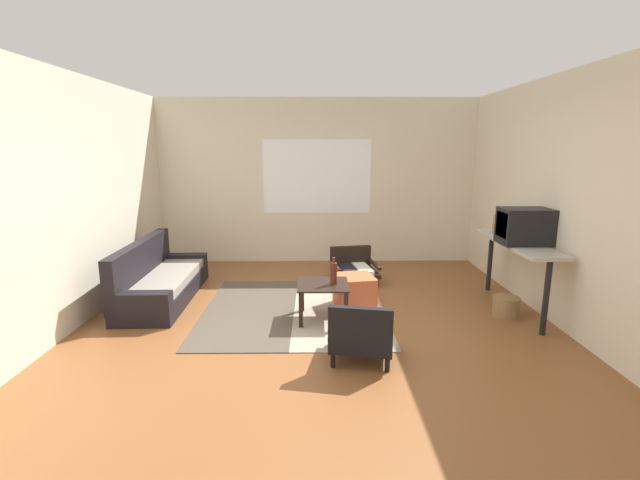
% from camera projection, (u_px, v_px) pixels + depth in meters
% --- Properties ---
extents(ground_plane, '(7.80, 7.80, 0.00)m').
position_uv_depth(ground_plane, '(318.00, 334.00, 4.55)').
color(ground_plane, brown).
extents(far_wall_with_window, '(5.60, 0.13, 2.70)m').
position_uv_depth(far_wall_with_window, '(317.00, 182.00, 7.26)').
color(far_wall_with_window, beige).
rests_on(far_wall_with_window, ground).
extents(side_wall_right, '(0.12, 6.60, 2.70)m').
position_uv_depth(side_wall_right, '(570.00, 202.00, 4.59)').
color(side_wall_right, beige).
rests_on(side_wall_right, ground).
extents(side_wall_left, '(0.12, 6.60, 2.70)m').
position_uv_depth(side_wall_left, '(63.00, 202.00, 4.53)').
color(side_wall_left, beige).
rests_on(side_wall_left, ground).
extents(area_rug, '(2.14, 2.25, 0.01)m').
position_uv_depth(area_rug, '(294.00, 310.00, 5.22)').
color(area_rug, '#4C4238').
rests_on(area_rug, ground).
extents(couch, '(0.74, 1.92, 0.75)m').
position_uv_depth(couch, '(159.00, 282.00, 5.56)').
color(couch, black).
rests_on(couch, ground).
extents(coffee_table, '(0.56, 0.55, 0.42)m').
position_uv_depth(coffee_table, '(323.00, 291.00, 4.88)').
color(coffee_table, black).
rests_on(coffee_table, ground).
extents(armchair_by_window, '(0.70, 0.69, 0.48)m').
position_uv_depth(armchair_by_window, '(354.00, 267.00, 6.30)').
color(armchair_by_window, black).
rests_on(armchair_by_window, ground).
extents(armchair_striped_foreground, '(0.65, 0.64, 0.58)m').
position_uv_depth(armchair_striped_foreground, '(362.00, 335.00, 3.92)').
color(armchair_striped_foreground, black).
rests_on(armchair_striped_foreground, ground).
extents(ottoman_orange, '(0.52, 0.52, 0.39)m').
position_uv_depth(ottoman_orange, '(355.00, 291.00, 5.29)').
color(ottoman_orange, '#BC5633').
rests_on(ottoman_orange, ground).
extents(console_shelf, '(0.41, 1.58, 0.84)m').
position_uv_depth(console_shelf, '(517.00, 249.00, 5.10)').
color(console_shelf, '#B2AD9E').
rests_on(console_shelf, ground).
extents(crt_television, '(0.54, 0.37, 0.41)m').
position_uv_depth(crt_television, '(525.00, 226.00, 4.89)').
color(crt_television, black).
rests_on(crt_television, console_shelf).
extents(clay_vase, '(0.21, 0.21, 0.34)m').
position_uv_depth(clay_vase, '(502.00, 223.00, 5.51)').
color(clay_vase, '#A87047').
rests_on(clay_vase, console_shelf).
extents(glass_bottle, '(0.08, 0.08, 0.31)m').
position_uv_depth(glass_bottle, '(334.00, 273.00, 4.81)').
color(glass_bottle, '#5B2319').
rests_on(glass_bottle, coffee_table).
extents(wicker_basket, '(0.29, 0.29, 0.23)m').
position_uv_depth(wicker_basket, '(506.00, 307.00, 5.01)').
color(wicker_basket, olive).
rests_on(wicker_basket, ground).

